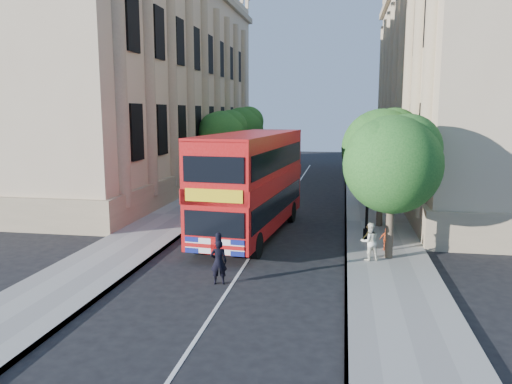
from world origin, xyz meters
The scene contains 17 objects.
ground centered at (0.00, 0.00, 0.00)m, with size 120.00×120.00×0.00m, color black.
pavement_right centered at (5.75, 10.00, 0.06)m, with size 3.50×80.00×0.12m, color gray.
pavement_left centered at (-5.75, 10.00, 0.06)m, with size 3.50×80.00×0.12m, color gray.
building_right centered at (13.80, 24.00, 9.00)m, with size 12.00×38.00×18.00m, color tan.
building_left centered at (-13.80, 24.00, 9.00)m, with size 12.00×38.00×18.00m, color tan.
tree_right_near centered at (5.84, 3.03, 4.25)m, with size 4.00×4.00×6.08m.
tree_right_mid centered at (5.84, 9.03, 4.45)m, with size 4.20×4.20×6.37m.
tree_right_far centered at (5.84, 15.03, 4.31)m, with size 4.00×4.00×6.15m.
tree_left_far centered at (-5.96, 22.03, 4.44)m, with size 4.00×4.00×6.30m.
tree_left_back centered at (-5.96, 30.03, 4.71)m, with size 4.20×4.20×6.65m.
lamp_post centered at (5.00, 6.00, 2.51)m, with size 0.32×0.32×5.16m.
double_decker_bus centered at (-0.61, 6.25, 2.77)m, with size 3.87×11.07×5.01m.
box_van centered at (-2.89, 12.17, 1.53)m, with size 2.57×5.58×3.12m.
police_constable centered at (-0.48, -1.01, 0.82)m, with size 0.60×0.39×1.64m, color black.
woman_pedestrian centered at (4.98, 2.52, 0.91)m, with size 0.76×0.59×1.57m, color white.
child_a centered at (5.79, 4.11, 0.62)m, with size 0.59×0.25×1.01m, color #CC4E24.
child_b centered at (5.10, 4.81, 0.61)m, with size 0.64×0.37×0.98m, color gold.
Camera 1 is at (3.85, -17.78, 6.16)m, focal length 35.00 mm.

